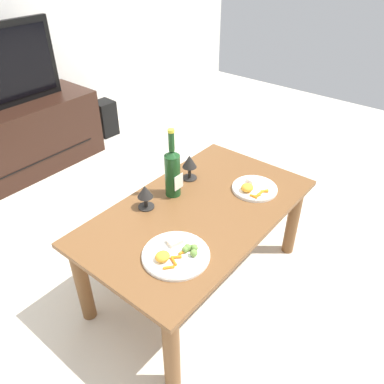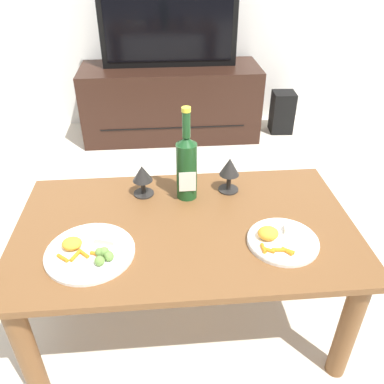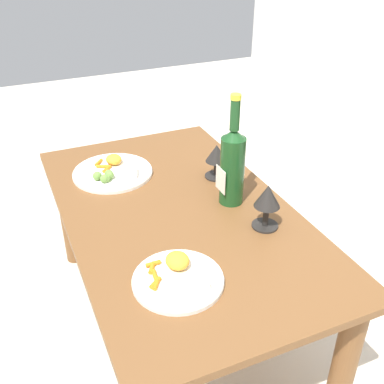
{
  "view_description": "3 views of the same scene",
  "coord_description": "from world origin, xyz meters",
  "px_view_note": "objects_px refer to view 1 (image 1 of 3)",
  "views": [
    {
      "loc": [
        -1.18,
        -0.91,
        1.64
      ],
      "look_at": [
        -0.01,
        0.03,
        0.6
      ],
      "focal_mm": 35.4,
      "sensor_mm": 36.0,
      "label": 1
    },
    {
      "loc": [
        -0.07,
        -1.11,
        1.38
      ],
      "look_at": [
        0.03,
        0.08,
        0.59
      ],
      "focal_mm": 36.87,
      "sensor_mm": 36.0,
      "label": 2
    },
    {
      "loc": [
        1.18,
        -0.46,
        1.33
      ],
      "look_at": [
        0.04,
        0.03,
        0.59
      ],
      "focal_mm": 43.68,
      "sensor_mm": 36.0,
      "label": 3
    }
  ],
  "objects_px": {
    "goblet_left": "(145,193)",
    "dining_table": "(198,223)",
    "wine_bottle": "(172,171)",
    "dinner_plate_left": "(176,254)",
    "tv_stand": "(14,141)",
    "goblet_right": "(189,163)",
    "dinner_plate_right": "(254,188)",
    "floor_speaker": "(105,118)"
  },
  "relations": [
    {
      "from": "dining_table",
      "to": "goblet_left",
      "type": "bearing_deg",
      "value": 125.63
    },
    {
      "from": "dinner_plate_right",
      "to": "goblet_right",
      "type": "bearing_deg",
      "value": 110.22
    },
    {
      "from": "goblet_right",
      "to": "dinner_plate_left",
      "type": "distance_m",
      "value": 0.62
    },
    {
      "from": "dining_table",
      "to": "tv_stand",
      "type": "xyz_separation_m",
      "value": [
        0.02,
        1.85,
        -0.14
      ]
    },
    {
      "from": "floor_speaker",
      "to": "dinner_plate_left",
      "type": "distance_m",
      "value": 2.34
    },
    {
      "from": "tv_stand",
      "to": "goblet_right",
      "type": "relative_size",
      "value": 9.22
    },
    {
      "from": "floor_speaker",
      "to": "dining_table",
      "type": "bearing_deg",
      "value": -113.13
    },
    {
      "from": "floor_speaker",
      "to": "goblet_right",
      "type": "xyz_separation_m",
      "value": [
        -0.72,
        -1.62,
        0.44
      ]
    },
    {
      "from": "dining_table",
      "to": "floor_speaker",
      "type": "height_order",
      "value": "dining_table"
    },
    {
      "from": "dinner_plate_right",
      "to": "goblet_left",
      "type": "bearing_deg",
      "value": 144.1
    },
    {
      "from": "wine_bottle",
      "to": "tv_stand",
      "type": "bearing_deg",
      "value": 90.05
    },
    {
      "from": "goblet_left",
      "to": "dining_table",
      "type": "bearing_deg",
      "value": -54.37
    },
    {
      "from": "goblet_right",
      "to": "goblet_left",
      "type": "bearing_deg",
      "value": -180.0
    },
    {
      "from": "floor_speaker",
      "to": "wine_bottle",
      "type": "distance_m",
      "value": 1.94
    },
    {
      "from": "wine_bottle",
      "to": "goblet_left",
      "type": "distance_m",
      "value": 0.18
    },
    {
      "from": "tv_stand",
      "to": "floor_speaker",
      "type": "distance_m",
      "value": 0.9
    },
    {
      "from": "goblet_right",
      "to": "dinner_plate_left",
      "type": "bearing_deg",
      "value": -146.28
    },
    {
      "from": "tv_stand",
      "to": "wine_bottle",
      "type": "relative_size",
      "value": 3.62
    },
    {
      "from": "goblet_left",
      "to": "dinner_plate_left",
      "type": "relative_size",
      "value": 0.44
    },
    {
      "from": "goblet_left",
      "to": "goblet_right",
      "type": "xyz_separation_m",
      "value": [
        0.34,
        0.0,
        0.01
      ]
    },
    {
      "from": "wine_bottle",
      "to": "dinner_plate_left",
      "type": "distance_m",
      "value": 0.48
    },
    {
      "from": "goblet_right",
      "to": "dinner_plate_right",
      "type": "distance_m",
      "value": 0.37
    },
    {
      "from": "dinner_plate_left",
      "to": "dining_table",
      "type": "bearing_deg",
      "value": 21.87
    },
    {
      "from": "floor_speaker",
      "to": "dinner_plate_left",
      "type": "bearing_deg",
      "value": -118.78
    },
    {
      "from": "tv_stand",
      "to": "dinner_plate_left",
      "type": "height_order",
      "value": "dinner_plate_left"
    },
    {
      "from": "goblet_right",
      "to": "dinner_plate_right",
      "type": "bearing_deg",
      "value": -69.78
    },
    {
      "from": "floor_speaker",
      "to": "dinner_plate_right",
      "type": "xyz_separation_m",
      "value": [
        -0.6,
        -1.96,
        0.35
      ]
    },
    {
      "from": "goblet_left",
      "to": "dinner_plate_right",
      "type": "height_order",
      "value": "goblet_left"
    },
    {
      "from": "wine_bottle",
      "to": "dining_table",
      "type": "bearing_deg",
      "value": -95.99
    },
    {
      "from": "goblet_left",
      "to": "dinner_plate_left",
      "type": "height_order",
      "value": "goblet_left"
    },
    {
      "from": "wine_bottle",
      "to": "dinner_plate_left",
      "type": "xyz_separation_m",
      "value": [
        -0.34,
        -0.31,
        -0.13
      ]
    },
    {
      "from": "dining_table",
      "to": "tv_stand",
      "type": "relative_size",
      "value": 0.9
    },
    {
      "from": "floor_speaker",
      "to": "wine_bottle",
      "type": "bearing_deg",
      "value": -115.09
    },
    {
      "from": "floor_speaker",
      "to": "dinner_plate_right",
      "type": "distance_m",
      "value": 2.08
    },
    {
      "from": "wine_bottle",
      "to": "goblet_right",
      "type": "relative_size",
      "value": 2.54
    },
    {
      "from": "dining_table",
      "to": "goblet_right",
      "type": "height_order",
      "value": "goblet_right"
    },
    {
      "from": "tv_stand",
      "to": "goblet_left",
      "type": "relative_size",
      "value": 10.5
    },
    {
      "from": "dining_table",
      "to": "tv_stand",
      "type": "height_order",
      "value": "tv_stand"
    },
    {
      "from": "floor_speaker",
      "to": "dinner_plate_right",
      "type": "relative_size",
      "value": 1.37
    },
    {
      "from": "tv_stand",
      "to": "floor_speaker",
      "type": "relative_size",
      "value": 4.08
    },
    {
      "from": "wine_bottle",
      "to": "dinner_plate_left",
      "type": "relative_size",
      "value": 1.27
    },
    {
      "from": "goblet_left",
      "to": "dinner_plate_left",
      "type": "distance_m",
      "value": 0.38
    }
  ]
}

